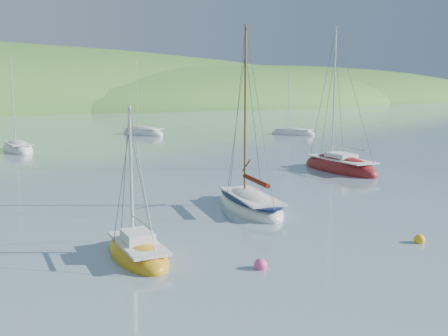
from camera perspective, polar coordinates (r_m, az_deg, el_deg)
ground at (r=21.05m, az=16.31°, el=-8.26°), size 700.00×700.00×0.00m
daysailer_white at (r=25.98m, az=2.98°, el=-4.16°), size 4.32×6.99×10.09m
sloop_red at (r=39.14m, az=13.05°, el=0.02°), size 4.18×8.31×11.75m
sailboat_yellow at (r=18.89m, az=-9.85°, el=-9.50°), size 2.53×4.80×6.07m
distant_sloop_a at (r=54.56m, az=-22.52°, el=1.96°), size 2.93×7.36×10.33m
distant_sloop_b at (r=70.52m, az=-9.28°, el=3.93°), size 4.61×8.21×11.09m
distant_sloop_d at (r=70.08m, az=7.89°, el=3.92°), size 4.39×6.96×9.37m
mooring_buoys at (r=24.81m, az=5.46°, el=-5.06°), size 27.74×13.95×0.47m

